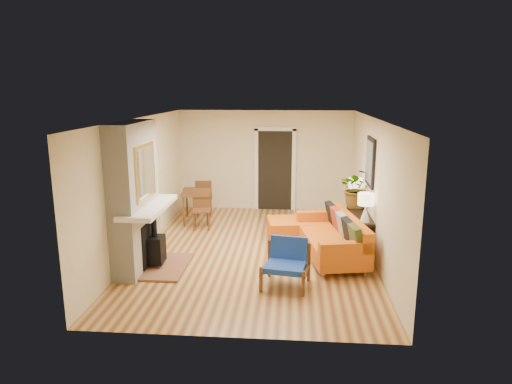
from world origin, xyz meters
TOP-DOWN VIEW (x-y plane):
  - room_shell at (0.60, 2.63)m, footprint 6.50×6.50m
  - fireplace at (-2.00, -1.00)m, footprint 1.09×1.68m
  - sofa at (1.54, -0.17)m, footprint 1.32×2.31m
  - ottoman at (0.63, 0.79)m, footprint 0.95×0.95m
  - blue_chair at (0.65, -1.50)m, footprint 0.83×0.81m
  - dining_table at (-1.51, 1.96)m, footprint 0.88×1.72m
  - console_table at (2.07, 0.50)m, footprint 0.34×1.85m
  - lamp_near at (2.07, -0.25)m, footprint 0.30×0.30m
  - lamp_far at (2.07, 1.22)m, footprint 0.30×0.30m
  - houseplant at (2.06, 0.77)m, footprint 0.82×0.73m

SIDE VIEW (x-z plane):
  - ottoman at x=0.63m, z-range 0.03..0.45m
  - sofa at x=1.54m, z-range -0.05..0.81m
  - blue_chair at x=0.65m, z-range 0.03..0.78m
  - console_table at x=2.07m, z-range 0.21..0.94m
  - dining_table at x=-1.51m, z-range 0.14..1.05m
  - lamp_near at x=2.07m, z-range 0.79..1.33m
  - lamp_far at x=2.07m, z-range 0.79..1.33m
  - houseplant at x=2.06m, z-range 0.73..1.57m
  - room_shell at x=0.60m, z-range -2.01..4.49m
  - fireplace at x=-2.00m, z-range -0.06..2.54m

